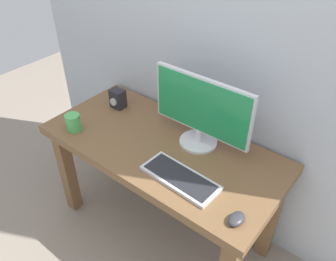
{
  "coord_description": "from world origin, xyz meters",
  "views": [
    {
      "loc": [
        0.97,
        -1.16,
        1.97
      ],
      "look_at": [
        0.05,
        0.0,
        0.86
      ],
      "focal_mm": 36.45,
      "sensor_mm": 36.0,
      "label": 1
    }
  ],
  "objects_px": {
    "desk": "(162,160)",
    "audio_controller": "(118,99)",
    "mouse": "(236,219)",
    "coffee_mug": "(73,122)",
    "keyboard_primary": "(180,178)",
    "monitor": "(201,111)"
  },
  "relations": [
    {
      "from": "desk",
      "to": "audio_controller",
      "type": "relative_size",
      "value": 11.11
    },
    {
      "from": "desk",
      "to": "coffee_mug",
      "type": "height_order",
      "value": "coffee_mug"
    },
    {
      "from": "monitor",
      "to": "mouse",
      "type": "xyz_separation_m",
      "value": [
        0.45,
        -0.36,
        -0.2
      ]
    },
    {
      "from": "audio_controller",
      "to": "coffee_mug",
      "type": "distance_m",
      "value": 0.35
    },
    {
      "from": "monitor",
      "to": "mouse",
      "type": "bearing_deg",
      "value": -39.15
    },
    {
      "from": "keyboard_primary",
      "to": "mouse",
      "type": "xyz_separation_m",
      "value": [
        0.35,
        -0.05,
        0.01
      ]
    },
    {
      "from": "monitor",
      "to": "keyboard_primary",
      "type": "xyz_separation_m",
      "value": [
        0.1,
        -0.31,
        -0.21
      ]
    },
    {
      "from": "monitor",
      "to": "coffee_mug",
      "type": "height_order",
      "value": "monitor"
    },
    {
      "from": "audio_controller",
      "to": "coffee_mug",
      "type": "relative_size",
      "value": 1.23
    },
    {
      "from": "desk",
      "to": "mouse",
      "type": "distance_m",
      "value": 0.65
    },
    {
      "from": "monitor",
      "to": "coffee_mug",
      "type": "distance_m",
      "value": 0.77
    },
    {
      "from": "coffee_mug",
      "to": "desk",
      "type": "bearing_deg",
      "value": 23.32
    },
    {
      "from": "audio_controller",
      "to": "mouse",
      "type": "bearing_deg",
      "value": -17.54
    },
    {
      "from": "keyboard_primary",
      "to": "mouse",
      "type": "relative_size",
      "value": 4.38
    },
    {
      "from": "coffee_mug",
      "to": "audio_controller",
      "type": "bearing_deg",
      "value": 85.22
    },
    {
      "from": "desk",
      "to": "audio_controller",
      "type": "distance_m",
      "value": 0.52
    },
    {
      "from": "mouse",
      "to": "coffee_mug",
      "type": "xyz_separation_m",
      "value": [
        -1.11,
        -0.0,
        0.03
      ]
    },
    {
      "from": "keyboard_primary",
      "to": "audio_controller",
      "type": "bearing_deg",
      "value": 158.47
    },
    {
      "from": "desk",
      "to": "coffee_mug",
      "type": "distance_m",
      "value": 0.57
    },
    {
      "from": "desk",
      "to": "monitor",
      "type": "bearing_deg",
      "value": 44.21
    },
    {
      "from": "mouse",
      "to": "keyboard_primary",
      "type": "bearing_deg",
      "value": 174.85
    },
    {
      "from": "monitor",
      "to": "audio_controller",
      "type": "bearing_deg",
      "value": -177.83
    }
  ]
}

